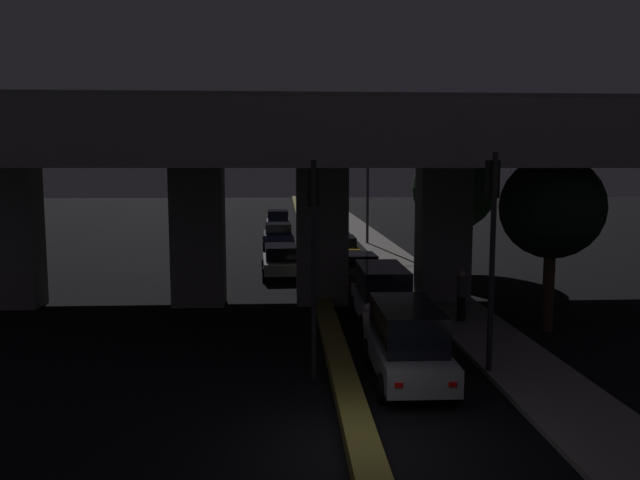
# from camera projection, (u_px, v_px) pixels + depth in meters

# --- Properties ---
(ground_plane) EXTENTS (200.00, 200.00, 0.00)m
(ground_plane) POSITION_uv_depth(u_px,v_px,m) (362.00, 454.00, 11.63)
(ground_plane) COLOR black
(median_divider) EXTENTS (0.63, 126.00, 0.35)m
(median_divider) POSITION_uv_depth(u_px,v_px,m) (305.00, 237.00, 46.32)
(median_divider) COLOR olive
(median_divider) RESTS_ON ground_plane
(sidewalk_right) EXTENTS (2.33, 126.00, 0.14)m
(sidewalk_right) POSITION_uv_depth(u_px,v_px,m) (384.00, 250.00, 39.65)
(sidewalk_right) COLOR gray
(sidewalk_right) RESTS_ON ground_plane
(elevated_overpass) EXTENTS (29.43, 13.57, 8.17)m
(elevated_overpass) POSITION_uv_depth(u_px,v_px,m) (317.00, 148.00, 23.90)
(elevated_overpass) COLOR gray
(elevated_overpass) RESTS_ON ground_plane
(traffic_light_left_of_median) EXTENTS (0.30, 0.49, 5.50)m
(traffic_light_left_of_median) POSITION_uv_depth(u_px,v_px,m) (313.00, 232.00, 15.46)
(traffic_light_left_of_median) COLOR black
(traffic_light_left_of_median) RESTS_ON ground_plane
(traffic_light_right_of_median) EXTENTS (0.30, 0.49, 5.70)m
(traffic_light_right_of_median) POSITION_uv_depth(u_px,v_px,m) (492.00, 226.00, 15.69)
(traffic_light_right_of_median) COLOR black
(traffic_light_right_of_median) RESTS_ON ground_plane
(street_lamp) EXTENTS (2.04, 0.32, 8.32)m
(street_lamp) POSITION_uv_depth(u_px,v_px,m) (364.00, 174.00, 42.53)
(street_lamp) COLOR #2D2D30
(street_lamp) RESTS_ON ground_plane
(car_silver_lead) EXTENTS (1.86, 4.44, 1.92)m
(car_silver_lead) POSITION_uv_depth(u_px,v_px,m) (407.00, 341.00, 15.56)
(car_silver_lead) COLOR gray
(car_silver_lead) RESTS_ON ground_plane
(car_white_second) EXTENTS (1.91, 4.58, 1.98)m
(car_white_second) POSITION_uv_depth(u_px,v_px,m) (382.00, 294.00, 21.24)
(car_white_second) COLOR silver
(car_white_second) RESTS_ON ground_plane
(car_grey_third) EXTENTS (2.03, 4.71, 1.57)m
(car_grey_third) POSITION_uv_depth(u_px,v_px,m) (357.00, 271.00, 27.33)
(car_grey_third) COLOR #515459
(car_grey_third) RESTS_ON ground_plane
(car_taxi_yellow_fourth) EXTENTS (1.88, 4.73, 1.43)m
(car_taxi_yellow_fourth) POSITION_uv_depth(u_px,v_px,m) (341.00, 248.00, 35.61)
(car_taxi_yellow_fourth) COLOR gold
(car_taxi_yellow_fourth) RESTS_ON ground_plane
(car_silver_lead_oncoming) EXTENTS (2.02, 4.29, 1.54)m
(car_silver_lead_oncoming) POSITION_uv_depth(u_px,v_px,m) (281.00, 260.00, 30.55)
(car_silver_lead_oncoming) COLOR gray
(car_silver_lead_oncoming) RESTS_ON ground_plane
(car_dark_blue_second_oncoming) EXTENTS (2.18, 4.02, 1.63)m
(car_dark_blue_second_oncoming) POSITION_uv_depth(u_px,v_px,m) (278.00, 235.00, 41.47)
(car_dark_blue_second_oncoming) COLOR #141938
(car_dark_blue_second_oncoming) RESTS_ON ground_plane
(car_silver_third_oncoming) EXTENTS (2.07, 4.08, 1.84)m
(car_silver_third_oncoming) POSITION_uv_depth(u_px,v_px,m) (278.00, 221.00, 51.16)
(car_silver_third_oncoming) COLOR gray
(car_silver_third_oncoming) RESTS_ON ground_plane
(motorcycle_blue_filtering_near) EXTENTS (0.34, 2.00, 1.43)m
(motorcycle_blue_filtering_near) POSITION_uv_depth(u_px,v_px,m) (369.00, 331.00, 18.02)
(motorcycle_blue_filtering_near) COLOR black
(motorcycle_blue_filtering_near) RESTS_ON ground_plane
(motorcycle_white_filtering_mid) EXTENTS (0.33, 1.91, 1.46)m
(motorcycle_white_filtering_mid) POSITION_uv_depth(u_px,v_px,m) (336.00, 284.00, 25.19)
(motorcycle_white_filtering_mid) COLOR black
(motorcycle_white_filtering_mid) RESTS_ON ground_plane
(pedestrian_on_sidewalk) EXTENTS (0.34, 0.34, 1.72)m
(pedestrian_on_sidewalk) POSITION_uv_depth(u_px,v_px,m) (462.00, 295.00, 21.14)
(pedestrian_on_sidewalk) COLOR black
(pedestrian_on_sidewalk) RESTS_ON sidewalk_right
(roadside_tree_kerbside_near) EXTENTS (3.30, 3.30, 5.71)m
(roadside_tree_kerbside_near) POSITION_uv_depth(u_px,v_px,m) (552.00, 208.00, 19.93)
(roadside_tree_kerbside_near) COLOR #38281C
(roadside_tree_kerbside_near) RESTS_ON ground_plane
(roadside_tree_kerbside_mid) EXTENTS (4.38, 4.38, 6.45)m
(roadside_tree_kerbside_mid) POSITION_uv_depth(u_px,v_px,m) (454.00, 188.00, 32.44)
(roadside_tree_kerbside_mid) COLOR #38281C
(roadside_tree_kerbside_mid) RESTS_ON ground_plane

